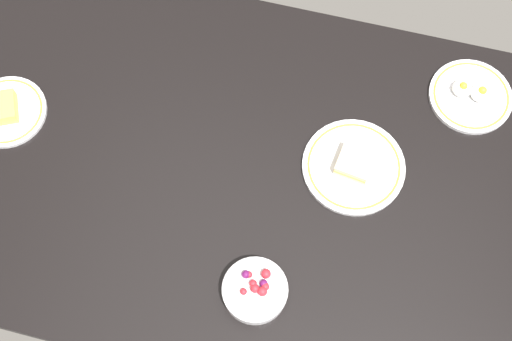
% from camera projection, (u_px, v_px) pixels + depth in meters
% --- Properties ---
extents(dining_table, '(1.57, 0.91, 0.04)m').
position_uv_depth(dining_table, '(256.00, 177.00, 1.50)').
color(dining_table, black).
rests_on(dining_table, ground).
extents(plate_eggs, '(0.19, 0.19, 0.05)m').
position_uv_depth(plate_eggs, '(471.00, 95.00, 1.55)').
color(plate_eggs, silver).
rests_on(plate_eggs, dining_table).
extents(plate_sandwich, '(0.23, 0.23, 0.04)m').
position_uv_depth(plate_sandwich, '(354.00, 166.00, 1.48)').
color(plate_sandwich, silver).
rests_on(plate_sandwich, dining_table).
extents(plate_cheese, '(0.18, 0.18, 0.04)m').
position_uv_depth(plate_cheese, '(6.00, 111.00, 1.53)').
color(plate_cheese, silver).
rests_on(plate_cheese, dining_table).
extents(bowl_berries, '(0.14, 0.14, 0.06)m').
position_uv_depth(bowl_berries, '(255.00, 290.00, 1.36)').
color(bowl_berries, silver).
rests_on(bowl_berries, dining_table).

